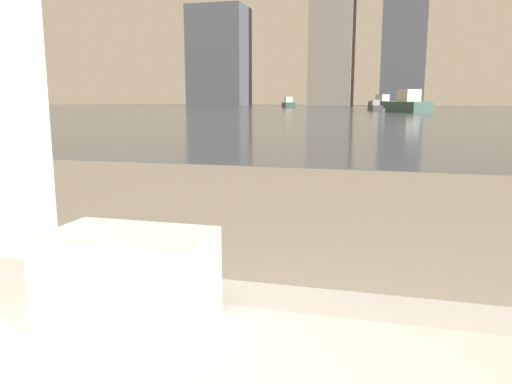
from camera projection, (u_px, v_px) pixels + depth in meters
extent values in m
cube|color=white|center=(131.00, 314.00, 0.84)|extent=(0.27, 0.16, 0.04)
cube|color=white|center=(130.00, 291.00, 0.83)|extent=(0.27, 0.16, 0.04)
cube|color=white|center=(129.00, 268.00, 0.82)|extent=(0.27, 0.16, 0.04)
cube|color=white|center=(127.00, 245.00, 0.81)|extent=(0.27, 0.16, 0.04)
cube|color=slate|center=(390.00, 109.00, 58.95)|extent=(180.00, 110.00, 0.01)
cube|color=#4C4C51|center=(375.00, 108.00, 51.98)|extent=(1.68, 3.09, 0.51)
cube|color=#B2A893|center=(375.00, 103.00, 51.89)|extent=(0.98, 1.24, 0.59)
cube|color=#4C4C51|center=(382.00, 104.00, 80.99)|extent=(4.60, 5.57, 0.95)
cube|color=silver|center=(382.00, 98.00, 80.81)|extent=(2.27, 2.46, 1.09)
cube|color=#335647|center=(288.00, 105.00, 78.89)|extent=(2.96, 4.67, 0.77)
cube|color=silver|center=(288.00, 100.00, 78.74)|extent=(1.61, 1.94, 0.88)
cube|color=#335647|center=(408.00, 107.00, 42.17)|extent=(3.84, 5.34, 0.89)
cube|color=silver|center=(409.00, 96.00, 41.99)|extent=(1.99, 2.28, 1.02)
cube|color=#4C515B|center=(219.00, 57.00, 120.69)|extent=(13.47, 10.70, 23.24)
cube|color=gray|center=(333.00, 22.00, 112.36)|extent=(9.47, 10.73, 37.27)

